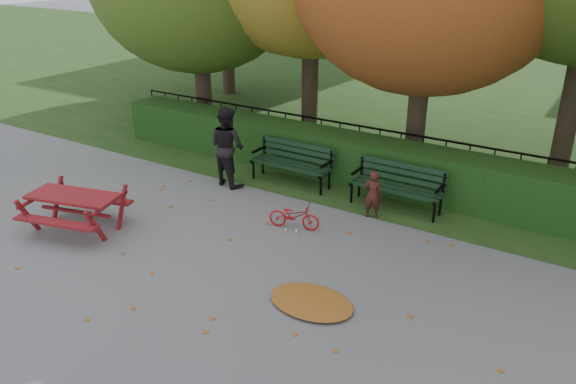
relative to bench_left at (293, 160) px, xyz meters
The scene contains 12 objects.
ground 3.96m from the bench_left, 70.65° to the right, with size 90.00×90.00×0.00m, color slate.
grass_strip 10.39m from the bench_left, 82.81° to the left, with size 90.00×90.00×0.00m, color #1B3916.
hedge 1.53m from the bench_left, 31.58° to the left, with size 13.00×0.90×1.00m, color black.
iron_fence 2.06m from the bench_left, 50.89° to the left, with size 14.00×0.04×1.02m.
bench_left is the anchor object (origin of this frame).
bench_right 2.40m from the bench_left, ahead, with size 1.80×0.57×0.88m.
picnic_table 4.52m from the bench_left, 118.48° to the right, with size 1.89×1.67×0.78m.
leaf_pile 4.60m from the bench_left, 55.06° to the right, with size 1.28×0.89×0.09m, color brown.
leaf_scatter 3.68m from the bench_left, 69.08° to the right, with size 9.00×5.70×0.01m, color brown, non-canonical shape.
child 2.26m from the bench_left, 16.93° to the right, with size 0.34×0.22×0.93m, color #421A15.
adult 1.44m from the bench_left, 145.01° to the right, with size 0.83×0.65×1.72m, color black.
bicycle 2.19m from the bench_left, 57.80° to the right, with size 0.33×0.95×0.50m, color #B71016.
Camera 1 is at (4.62, -5.96, 4.73)m, focal length 35.00 mm.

